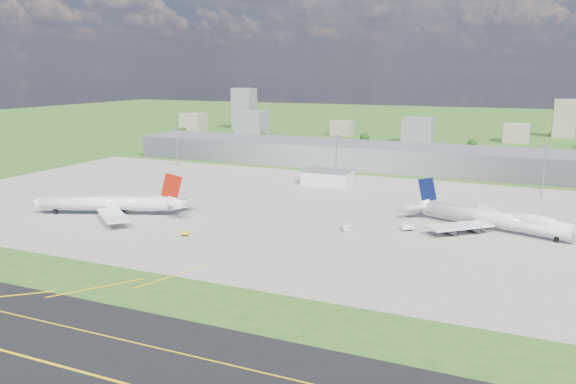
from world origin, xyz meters
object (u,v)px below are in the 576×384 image
at_px(airliner_red_twin, 111,204).
at_px(airliner_blue_quad, 496,219).
at_px(tug_yellow, 185,234).
at_px(van_white_far, 407,228).
at_px(van_white_near, 346,227).

distance_m(airliner_red_twin, airliner_blue_quad, 161.66).
bearing_deg(airliner_red_twin, tug_yellow, 142.68).
bearing_deg(van_white_far, airliner_blue_quad, -12.06).
bearing_deg(airliner_blue_quad, airliner_red_twin, -147.34).
relative_size(airliner_blue_quad, van_white_far, 13.14).
height_order(airliner_blue_quad, van_white_near, airliner_blue_quad).
xyz_separation_m(airliner_red_twin, van_white_far, (124.57, 27.36, -3.85)).
bearing_deg(tug_yellow, airliner_red_twin, 144.85).
relative_size(tug_yellow, van_white_near, 0.62).
relative_size(tug_yellow, van_white_far, 0.68).
xyz_separation_m(airliner_blue_quad, van_white_far, (-31.80, -13.64, -3.80)).
bearing_deg(airliner_blue_quad, van_white_far, -138.82).
distance_m(tug_yellow, van_white_near, 62.96).
relative_size(airliner_red_twin, airliner_blue_quad, 0.99).
distance_m(tug_yellow, van_white_far, 87.25).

